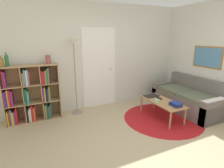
# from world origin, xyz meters

# --- Properties ---
(ground_plane) EXTENTS (14.00, 14.00, 0.00)m
(ground_plane) POSITION_xyz_m (0.00, 0.00, 0.00)
(ground_plane) COLOR tan
(wall_back) EXTENTS (7.65, 0.11, 2.60)m
(wall_back) POSITION_xyz_m (0.00, 2.29, 1.29)
(wall_back) COLOR silver
(wall_back) RESTS_ON ground_plane
(wall_right) EXTENTS (0.08, 5.26, 2.60)m
(wall_right) POSITION_xyz_m (2.35, 1.13, 1.30)
(wall_right) COLOR silver
(wall_right) RESTS_ON ground_plane
(rug) EXTENTS (1.73, 1.73, 0.01)m
(rug) POSITION_xyz_m (1.02, 0.90, 0.00)
(rug) COLOR #B2191E
(rug) RESTS_ON ground_plane
(bookshelf) EXTENTS (1.11, 0.34, 1.22)m
(bookshelf) POSITION_xyz_m (-1.63, 2.07, 0.58)
(bookshelf) COLOR tan
(bookshelf) RESTS_ON ground_plane
(floor_lamp) EXTENTS (0.27, 0.27, 1.75)m
(floor_lamp) POSITION_xyz_m (-0.65, 2.03, 1.37)
(floor_lamp) COLOR gray
(floor_lamp) RESTS_ON ground_plane
(couch) EXTENTS (0.84, 1.71, 0.80)m
(couch) POSITION_xyz_m (1.95, 1.05, 0.27)
(couch) COLOR #66605B
(couch) RESTS_ON ground_plane
(coffee_table) EXTENTS (0.48, 1.08, 0.40)m
(coffee_table) POSITION_xyz_m (1.02, 0.96, 0.36)
(coffee_table) COLOR #AD7F51
(coffee_table) RESTS_ON ground_plane
(laptop) EXTENTS (0.35, 0.23, 0.02)m
(laptop) POSITION_xyz_m (1.00, 1.33, 0.41)
(laptop) COLOR black
(laptop) RESTS_ON coffee_table
(bowl) EXTENTS (0.11, 0.11, 0.05)m
(bowl) POSITION_xyz_m (0.88, 0.96, 0.43)
(bowl) COLOR #9ED193
(bowl) RESTS_ON coffee_table
(book_stack_on_table) EXTENTS (0.18, 0.24, 0.07)m
(book_stack_on_table) POSITION_xyz_m (1.06, 0.61, 0.44)
(book_stack_on_table) COLOR black
(book_stack_on_table) RESTS_ON coffee_table
(remote) EXTENTS (0.06, 0.15, 0.02)m
(remote) POSITION_xyz_m (1.05, 1.10, 0.41)
(remote) COLOR black
(remote) RESTS_ON coffee_table
(bottle_left) EXTENTS (0.08, 0.08, 0.21)m
(bottle_left) POSITION_xyz_m (-2.06, 2.06, 1.31)
(bottle_left) COLOR olive
(bottle_left) RESTS_ON bookshelf
(bottle_middle) EXTENTS (0.07, 0.07, 0.27)m
(bottle_middle) POSITION_xyz_m (-1.97, 2.09, 1.33)
(bottle_middle) COLOR #236633
(bottle_middle) RESTS_ON bookshelf
(vase_on_shelf) EXTENTS (0.11, 0.11, 0.19)m
(vase_on_shelf) POSITION_xyz_m (-1.20, 2.07, 1.32)
(vase_on_shelf) COLOR #934C47
(vase_on_shelf) RESTS_ON bookshelf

